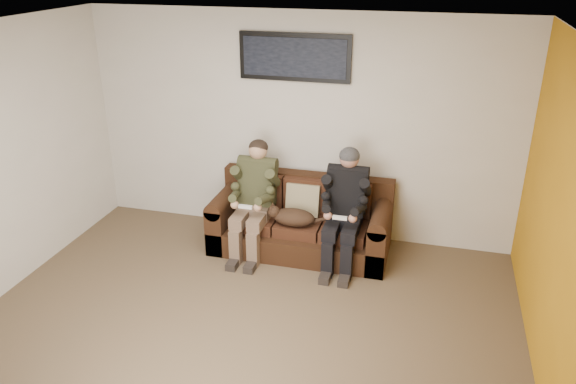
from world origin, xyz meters
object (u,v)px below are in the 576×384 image
(sofa, at_px, (302,223))
(person_right, at_px, (345,202))
(cat, at_px, (292,217))
(framed_poster, at_px, (295,57))
(person_left, at_px, (254,193))

(sofa, distance_m, person_right, 0.66)
(sofa, xyz_separation_m, cat, (-0.05, -0.26, 0.19))
(framed_poster, bearing_deg, cat, -77.27)
(person_right, height_order, cat, person_right)
(sofa, height_order, person_right, person_right)
(sofa, relative_size, person_right, 1.58)
(sofa, relative_size, cat, 3.02)
(person_right, bearing_deg, sofa, 162.08)
(sofa, relative_size, person_left, 1.59)
(cat, bearing_deg, framed_poster, 102.73)
(person_left, xyz_separation_m, framed_poster, (0.31, 0.56, 1.41))
(person_right, distance_m, cat, 0.60)
(person_right, height_order, framed_poster, framed_poster)
(cat, bearing_deg, person_left, 168.23)
(person_right, relative_size, cat, 1.92)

